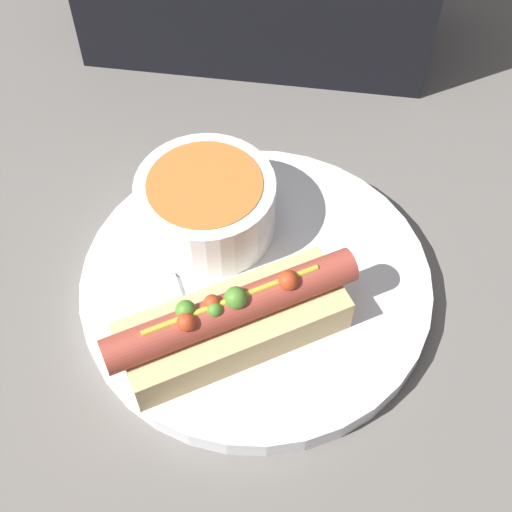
% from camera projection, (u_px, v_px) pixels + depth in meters
% --- Properties ---
extents(ground_plane, '(4.00, 4.00, 0.00)m').
position_uv_depth(ground_plane, '(256.00, 290.00, 0.62)').
color(ground_plane, slate).
extents(dinner_plate, '(0.30, 0.30, 0.02)m').
position_uv_depth(dinner_plate, '(256.00, 283.00, 0.61)').
color(dinner_plate, white).
rests_on(dinner_plate, ground_plane).
extents(hot_dog, '(0.19, 0.15, 0.06)m').
position_uv_depth(hot_dog, '(233.00, 320.00, 0.55)').
color(hot_dog, '#E5C17F').
rests_on(hot_dog, dinner_plate).
extents(soup_bowl, '(0.12, 0.12, 0.06)m').
position_uv_depth(soup_bowl, '(206.00, 203.00, 0.61)').
color(soup_bowl, white).
rests_on(soup_bowl, dinner_plate).
extents(spoon, '(0.09, 0.15, 0.01)m').
position_uv_depth(spoon, '(164.00, 250.00, 0.62)').
color(spoon, '#B7B7BC').
rests_on(spoon, dinner_plate).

